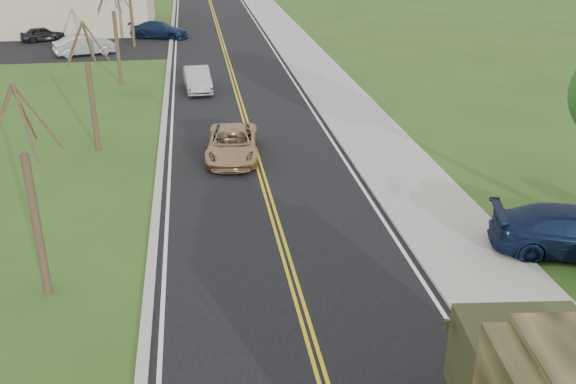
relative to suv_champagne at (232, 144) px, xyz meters
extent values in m
cube|color=black|center=(1.03, 19.99, -0.65)|extent=(8.00, 120.00, 0.01)
cube|color=#9E998E|center=(5.18, 19.99, -0.60)|extent=(0.30, 120.00, 0.12)
cube|color=#9E998E|center=(6.93, 19.99, -0.61)|extent=(3.20, 120.00, 0.10)
cube|color=#9E998E|center=(-3.12, 19.99, -0.61)|extent=(0.30, 120.00, 0.10)
cylinder|color=#38281C|center=(-5.97, -10.01, 1.44)|extent=(0.24, 0.24, 4.20)
cylinder|color=#38281C|center=(-5.50, -9.88, 4.47)|extent=(1.01, 0.33, 1.90)
cylinder|color=#38281C|center=(-5.94, -9.39, 4.39)|extent=(0.13, 1.29, 1.74)
cylinder|color=#38281C|center=(-6.43, -9.83, 4.47)|extent=(0.98, 0.43, 1.90)
cylinder|color=#38281C|center=(-5.71, -10.42, 4.47)|extent=(0.58, 0.90, 1.90)
cylinder|color=#38281C|center=(-5.97, 1.99, 1.32)|extent=(0.24, 0.24, 3.96)
cylinder|color=#38281C|center=(-5.52, 2.11, 4.18)|extent=(0.96, 0.32, 1.79)
cylinder|color=#38281C|center=(-5.94, 2.57, 4.10)|extent=(0.12, 1.22, 1.65)
cylinder|color=#38281C|center=(-6.41, 2.16, 4.18)|extent=(0.93, 0.41, 1.79)
cylinder|color=#38281C|center=(-6.34, 1.54, 4.10)|extent=(0.75, 0.99, 1.67)
cylinder|color=#38281C|center=(-5.72, 1.60, 4.18)|extent=(0.55, 0.85, 1.80)
cylinder|color=#38281C|center=(-5.97, 13.99, 1.56)|extent=(0.24, 0.24, 4.44)
cylinder|color=#38281C|center=(-5.97, 25.99, 1.38)|extent=(0.24, 0.24, 4.08)
cube|color=tan|center=(-14.97, 35.99, 1.44)|extent=(20.00, 12.00, 4.20)
cube|color=black|center=(-8.97, 25.99, -0.65)|extent=(18.00, 10.00, 0.02)
cube|color=#32341C|center=(4.52, -17.20, 1.31)|extent=(2.68, 2.22, 1.45)
cube|color=black|center=(4.62, -16.28, 1.51)|extent=(2.27, 0.33, 0.72)
imported|color=tan|center=(0.00, 0.00, 0.00)|extent=(2.65, 4.93, 1.32)
imported|color=#AAAAAF|center=(-1.26, 11.77, 0.03)|extent=(1.72, 4.23, 1.37)
imported|color=#0F1B37|center=(10.03, -10.14, 0.09)|extent=(5.53, 3.42, 1.50)
imported|color=black|center=(-13.57, 29.59, -0.06)|extent=(3.75, 2.59, 1.19)
imported|color=#A6A6AA|center=(-9.36, 23.36, 0.08)|extent=(4.74, 2.89, 1.47)
imported|color=#101E3B|center=(-4.07, 29.53, 0.04)|extent=(5.19, 3.42, 1.40)
camera|label=1|loc=(-1.52, -26.44, 9.33)|focal=40.00mm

